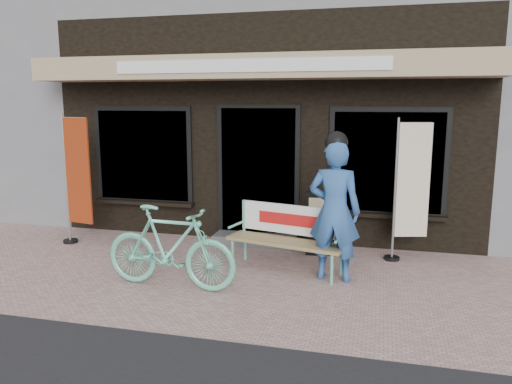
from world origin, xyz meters
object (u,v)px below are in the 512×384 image
(person, at_px, (335,208))
(bicycle, at_px, (170,247))
(nobori_red, at_px, (76,178))
(bench, at_px, (288,233))
(nobori_cream, at_px, (410,188))
(menu_stand, at_px, (322,223))

(person, xyz_separation_m, bicycle, (-1.90, -0.78, -0.42))
(nobori_red, bearing_deg, person, 1.75)
(bench, relative_size, person, 0.88)
(bench, height_order, nobori_cream, nobori_cream)
(menu_stand, bearing_deg, nobori_red, 177.88)
(bench, relative_size, bicycle, 0.98)
(person, bearing_deg, nobori_red, 175.46)
(person, height_order, menu_stand, person)
(nobori_red, xyz_separation_m, nobori_cream, (5.03, 0.44, -0.02))
(bicycle, distance_m, nobori_cream, 3.43)
(bench, xyz_separation_m, menu_stand, (0.37, 0.74, -0.02))
(nobori_red, xyz_separation_m, menu_stand, (3.82, 0.35, -0.58))
(bicycle, height_order, menu_stand, bicycle)
(nobori_red, height_order, menu_stand, nobori_red)
(person, bearing_deg, nobori_cream, 52.18)
(nobori_red, relative_size, menu_stand, 2.18)
(bench, height_order, bicycle, bicycle)
(person, bearing_deg, bicycle, -153.69)
(bench, distance_m, nobori_cream, 1.86)
(bicycle, height_order, nobori_red, nobori_red)
(bench, distance_m, person, 0.79)
(nobori_cream, bearing_deg, menu_stand, 169.14)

